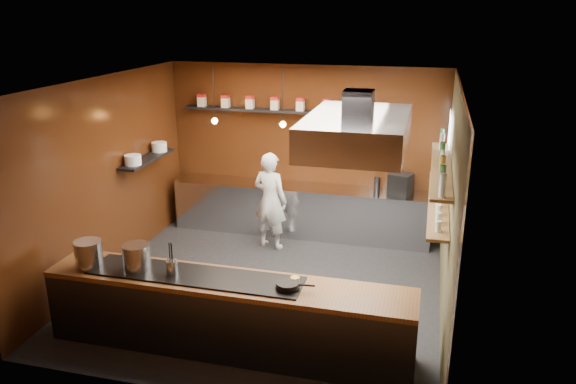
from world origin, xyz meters
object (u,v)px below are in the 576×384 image
(stockpot_small, at_px, (137,257))
(chef, at_px, (270,201))
(stockpot_large, at_px, (89,253))
(espresso_machine, at_px, (401,184))
(extractor_hood, at_px, (357,131))

(stockpot_small, bearing_deg, chef, 75.94)
(stockpot_large, height_order, espresso_machine, stockpot_large)
(extractor_hood, height_order, espresso_machine, extractor_hood)
(extractor_hood, xyz_separation_m, espresso_machine, (0.44, 2.60, -1.43))
(stockpot_large, xyz_separation_m, chef, (1.38, 3.15, -0.26))
(stockpot_small, height_order, espresso_machine, espresso_machine)
(stockpot_large, height_order, chef, chef)
(chef, bearing_deg, espresso_machine, -146.53)
(stockpot_large, xyz_separation_m, stockpot_small, (0.61, 0.07, -0.00))
(extractor_hood, relative_size, stockpot_large, 6.09)
(espresso_machine, distance_m, chef, 2.24)
(stockpot_large, distance_m, espresso_machine, 5.22)
(extractor_hood, distance_m, espresso_machine, 3.00)
(espresso_machine, bearing_deg, stockpot_large, -113.69)
(extractor_hood, distance_m, stockpot_large, 3.59)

